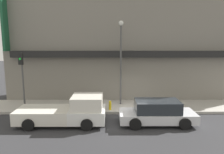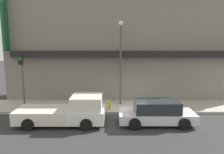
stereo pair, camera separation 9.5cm
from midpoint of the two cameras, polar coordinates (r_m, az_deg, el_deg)
name	(u,v)px [view 2 (the right image)]	position (r m, az deg, el deg)	size (l,w,h in m)	color
ground_plane	(131,114)	(15.14, 5.17, -9.69)	(80.00, 80.00, 0.00)	#2D2D30
sidewalk	(129,106)	(16.57, 4.70, -7.66)	(36.00, 3.08, 0.18)	#ADA89E
building	(127,46)	(18.85, 4.10, 8.03)	(19.80, 3.80, 9.44)	gray
pickup_truck	(67,112)	(13.47, -11.40, -8.85)	(5.23, 2.20, 1.75)	white
parked_car	(157,113)	(13.51, 11.83, -9.10)	(4.51, 1.98, 1.45)	silver
fire_hydrant	(110,105)	(15.41, -0.35, -7.34)	(0.18, 0.18, 0.65)	yellow
street_lamp	(121,54)	(16.17, 2.51, 6.07)	(0.36, 0.36, 6.21)	#4C4C4C
traffic_light	(22,71)	(16.22, -22.27, 1.45)	(0.28, 0.42, 3.97)	#4C4C4C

